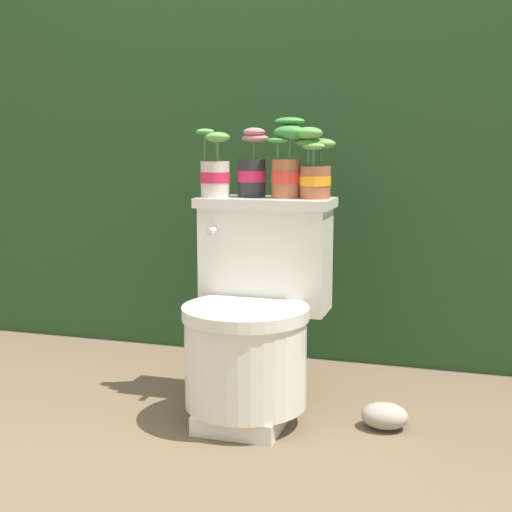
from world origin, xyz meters
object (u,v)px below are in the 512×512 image
at_px(potted_plant_midright, 314,168).
at_px(garden_stone, 385,416).
at_px(potted_plant_left, 215,171).
at_px(toilet, 253,320).
at_px(potted_plant_middle, 287,164).
at_px(potted_plant_midleft, 252,170).

relative_size(potted_plant_midright, garden_stone, 1.58).
bearing_deg(potted_plant_left, garden_stone, -11.36).
relative_size(toilet, potted_plant_left, 3.07).
bearing_deg(potted_plant_midright, garden_stone, -30.80).
xyz_separation_m(potted_plant_middle, garden_stone, (0.34, -0.14, -0.72)).
bearing_deg(potted_plant_left, potted_plant_middle, 7.74).
bearing_deg(garden_stone, potted_plant_midleft, 161.18).
height_order(toilet, potted_plant_midright, potted_plant_midright).
distance_m(toilet, potted_plant_midleft, 0.47).
relative_size(potted_plant_middle, potted_plant_midright, 1.14).
height_order(toilet, potted_plant_middle, potted_plant_middle).
distance_m(potted_plant_left, potted_plant_middle, 0.23).
distance_m(toilet, potted_plant_middle, 0.49).
bearing_deg(potted_plant_middle, potted_plant_left, -172.26).
relative_size(potted_plant_left, garden_stone, 1.55).
xyz_separation_m(toilet, potted_plant_left, (-0.16, 0.11, 0.44)).
height_order(potted_plant_middle, garden_stone, potted_plant_middle).
bearing_deg(potted_plant_midleft, potted_plant_midright, -1.21).
bearing_deg(garden_stone, toilet, 179.86).
xyz_separation_m(potted_plant_left, garden_stone, (0.56, -0.11, -0.69)).
distance_m(potted_plant_middle, garden_stone, 0.80).
bearing_deg(garden_stone, potted_plant_midright, 149.20).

